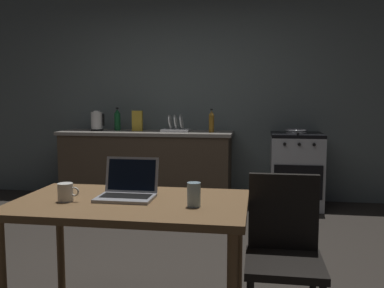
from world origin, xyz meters
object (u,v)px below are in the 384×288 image
object	(u,v)px
bottle	(211,121)
frying_pan	(296,131)
chair	(284,247)
drinking_glass	(194,195)
dining_table	(131,213)
coffee_mug	(66,192)
electric_kettle	(97,121)
cereal_box	(137,121)
dish_rack	(176,128)
laptop	(128,190)
stove_oven	(296,170)
bottle_b	(117,120)

from	to	relation	value
bottle	frying_pan	distance (m)	1.01
chair	drinking_glass	bearing A→B (deg)	-166.82
dining_table	coffee_mug	distance (m)	0.38
bottle	coffee_mug	world-z (taller)	bottle
electric_kettle	frying_pan	bearing A→B (deg)	-0.65
chair	frying_pan	size ratio (longest dim) A/B	2.06
chair	cereal_box	xyz separation A→B (m)	(-1.65, 2.91, 0.50)
frying_pan	dish_rack	world-z (taller)	dish_rack
frying_pan	laptop	bearing A→B (deg)	-113.05
dish_rack	coffee_mug	bearing A→B (deg)	-90.93
stove_oven	bottle	world-z (taller)	bottle
laptop	frying_pan	world-z (taller)	laptop
stove_oven	cereal_box	world-z (taller)	cereal_box
stove_oven	dining_table	bearing A→B (deg)	-112.02
dining_table	electric_kettle	xyz separation A→B (m)	(-1.33, 2.87, 0.35)
dining_table	laptop	size ratio (longest dim) A/B	4.10
dining_table	laptop	xyz separation A→B (m)	(-0.03, 0.06, 0.12)
bottle	drinking_glass	size ratio (longest dim) A/B	2.21
chair	bottle	world-z (taller)	bottle
bottle	drinking_glass	bearing A→B (deg)	-85.50
chair	laptop	bearing A→B (deg)	-178.63
laptop	electric_kettle	size ratio (longest dim) A/B	1.27
stove_oven	chair	bearing A→B (deg)	-96.15
dish_rack	bottle_b	bearing A→B (deg)	174.16
stove_oven	chair	world-z (taller)	same
frying_pan	drinking_glass	distance (m)	3.02
bottle	electric_kettle	bearing A→B (deg)	178.06
cereal_box	dish_rack	size ratio (longest dim) A/B	0.75
laptop	dining_table	bearing A→B (deg)	-54.04
coffee_mug	laptop	bearing A→B (deg)	23.06
drinking_glass	dish_rack	xyz separation A→B (m)	(-0.67, 2.95, 0.14)
laptop	dish_rack	bearing A→B (deg)	101.27
bottle	cereal_box	world-z (taller)	bottle
bottle	dish_rack	size ratio (longest dim) A/B	0.84
dining_table	laptop	distance (m)	0.14
dining_table	drinking_glass	distance (m)	0.40
dining_table	drinking_glass	bearing A→B (deg)	-11.32
dining_table	bottle	world-z (taller)	bottle
electric_kettle	drinking_glass	bearing A→B (deg)	-60.00
chair	drinking_glass	world-z (taller)	chair
chair	coffee_mug	size ratio (longest dim) A/B	7.18
coffee_mug	bottle_b	distance (m)	3.12
dish_rack	bottle_b	xyz separation A→B (m)	(-0.78, 0.08, 0.09)
laptop	bottle	bearing A→B (deg)	92.13
stove_oven	bottle	size ratio (longest dim) A/B	3.10
bottle	stove_oven	bearing A→B (deg)	2.68
dining_table	chair	bearing A→B (deg)	-1.22
stove_oven	cereal_box	bearing A→B (deg)	179.34
dining_table	electric_kettle	distance (m)	3.18
chair	bottle_b	xyz separation A→B (m)	(-1.93, 2.97, 0.52)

